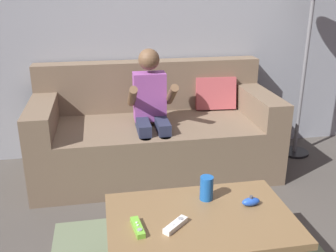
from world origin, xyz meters
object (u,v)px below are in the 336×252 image
at_px(coffee_table, 200,228).
at_px(game_remote_lime_far_corner, 138,227).
at_px(game_remote_white_near_edge, 176,225).
at_px(person_seated_on_couch, 151,109).
at_px(soda_can, 207,188).
at_px(couch, 155,134).
at_px(nunchuk_blue, 251,202).

distance_m(coffee_table, game_remote_lime_far_corner, 0.31).
height_order(coffee_table, game_remote_white_near_edge, game_remote_white_near_edge).
xyz_separation_m(person_seated_on_couch, soda_can, (0.14, -0.96, -0.11)).
height_order(couch, soda_can, couch).
bearing_deg(game_remote_lime_far_corner, nunchuk_blue, 10.06).
height_order(game_remote_white_near_edge, game_remote_lime_far_corner, same).
bearing_deg(couch, coffee_table, -89.00).
relative_size(person_seated_on_couch, game_remote_lime_far_corner, 6.71).
bearing_deg(game_remote_white_near_edge, person_seated_on_couch, 87.19).
relative_size(game_remote_lime_far_corner, soda_can, 1.18).
height_order(couch, game_remote_lime_far_corner, couch).
bearing_deg(coffee_table, game_remote_white_near_edge, -153.81).
xyz_separation_m(person_seated_on_couch, game_remote_white_near_edge, (-0.06, -1.17, -0.16)).
bearing_deg(person_seated_on_couch, couch, 73.97).
bearing_deg(nunchuk_blue, soda_can, 153.67).
relative_size(person_seated_on_couch, game_remote_white_near_edge, 7.56).
bearing_deg(couch, nunchuk_blue, -77.11).
height_order(game_remote_white_near_edge, nunchuk_blue, nunchuk_blue).
xyz_separation_m(nunchuk_blue, game_remote_lime_far_corner, (-0.56, -0.10, -0.01)).
bearing_deg(soda_can, nunchuk_blue, -26.33).
bearing_deg(coffee_table, nunchuk_blue, 10.32).
height_order(nunchuk_blue, soda_can, soda_can).
height_order(coffee_table, nunchuk_blue, nunchuk_blue).
xyz_separation_m(person_seated_on_couch, nunchuk_blue, (0.33, -1.06, -0.15)).
relative_size(person_seated_on_couch, nunchuk_blue, 10.42).
distance_m(person_seated_on_couch, coffee_table, 1.13).
bearing_deg(game_remote_white_near_edge, game_remote_lime_far_corner, 175.51).
bearing_deg(couch, game_remote_white_near_edge, -94.60).
bearing_deg(person_seated_on_couch, game_remote_lime_far_corner, -100.91).
height_order(person_seated_on_couch, soda_can, person_seated_on_couch).
bearing_deg(soda_can, game_remote_lime_far_corner, -152.14).
bearing_deg(nunchuk_blue, game_remote_lime_far_corner, -169.94).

